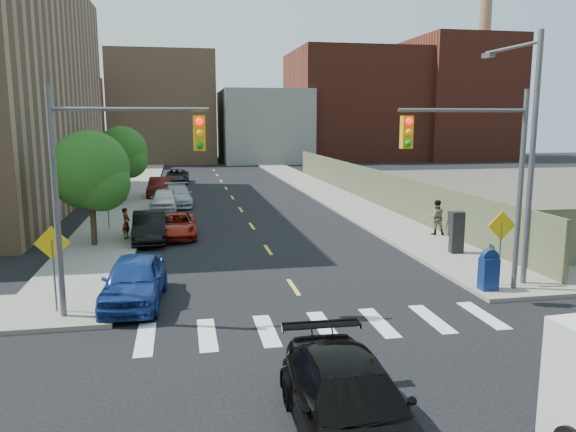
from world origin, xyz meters
name	(u,v)px	position (x,y,z in m)	size (l,w,h in m)	color
ground	(364,391)	(0.00, 0.00, 0.00)	(160.00, 160.00, 0.00)	black
sidewalk_nw	(138,185)	(-7.75, 41.50, 0.07)	(3.50, 73.00, 0.15)	gray
sidewalk_ne	(304,181)	(7.75, 41.50, 0.07)	(3.50, 73.00, 0.15)	gray
fence_north	(368,185)	(9.60, 28.00, 1.25)	(0.12, 44.00, 2.50)	#5D6144
gravel_lot	(570,192)	(28.00, 30.00, 0.03)	(36.00, 42.00, 0.06)	#595447
bg_bldg_west	(42,119)	(-22.00, 70.00, 6.00)	(14.00, 18.00, 12.00)	#592319
bg_bldg_midwest	(164,108)	(-6.00, 72.00, 7.50)	(14.00, 16.00, 15.00)	#8C6B4C
bg_bldg_center	(263,126)	(8.00, 70.00, 5.00)	(12.00, 16.00, 10.00)	gray
bg_bldg_east	(352,106)	(22.00, 72.00, 8.00)	(18.00, 18.00, 16.00)	#592319
bg_bldg_fareast	(457,99)	(38.00, 70.00, 9.00)	(14.00, 16.00, 18.00)	#592319
smokestack	(482,66)	(42.00, 70.00, 14.00)	(1.80, 1.80, 28.00)	#8C6B4C
signal_nw	(108,170)	(-5.98, 6.00, 4.53)	(4.59, 0.30, 7.00)	#59595E
signal_ne	(481,164)	(5.98, 6.00, 4.53)	(4.59, 0.30, 7.00)	#59595E
streetlight_ne	(526,142)	(8.20, 6.90, 5.22)	(0.25, 3.70, 9.00)	#59595E
warn_sign_nw	(53,253)	(-7.80, 6.50, 1.99)	(1.06, 0.06, 2.83)	#59595E
warn_sign_ne	(501,234)	(7.20, 6.50, 1.99)	(1.06, 0.06, 2.83)	#59595E
warn_sign_midwest	(107,195)	(-7.80, 20.00, 1.99)	(1.06, 0.06, 2.83)	#59595E
tree_west_near	(91,174)	(-8.00, 16.05, 3.48)	(3.66, 3.64, 5.52)	#332114
tree_west_far	(122,155)	(-8.00, 31.05, 3.48)	(3.66, 3.64, 5.52)	#332114
parked_car_blue	(134,280)	(-5.50, 7.25, 0.79)	(1.86, 4.63, 1.58)	navy
parked_car_black	(149,227)	(-5.50, 16.91, 0.74)	(1.56, 4.47, 1.47)	black
parked_car_red	(176,225)	(-4.20, 17.79, 0.61)	(2.04, 4.42, 1.23)	maroon
parked_car_silver	(177,195)	(-4.20, 28.54, 0.73)	(2.05, 5.05, 1.46)	#A1A2A8
parked_car_white	(164,199)	(-5.02, 26.84, 0.73)	(1.73, 4.29, 1.46)	silver
parked_car_maroon	(160,187)	(-5.50, 33.41, 0.77)	(1.62, 4.65, 1.53)	#42110D
parked_car_grey	(177,176)	(-4.24, 43.05, 0.65)	(2.17, 4.70, 1.31)	black
black_sedan	(351,405)	(-0.91, -1.88, 0.76)	(2.13, 5.25, 1.52)	black
mailbox	(489,270)	(6.51, 6.00, 0.85)	(0.59, 0.45, 1.45)	navy
payphone	(457,232)	(8.04, 11.29, 1.07)	(0.55, 0.45, 1.85)	black
pedestrian_west	(126,223)	(-6.63, 17.18, 0.91)	(0.56, 0.37, 1.53)	gray
pedestrian_east	(436,217)	(8.92, 15.19, 1.05)	(0.87, 0.68, 1.79)	gray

